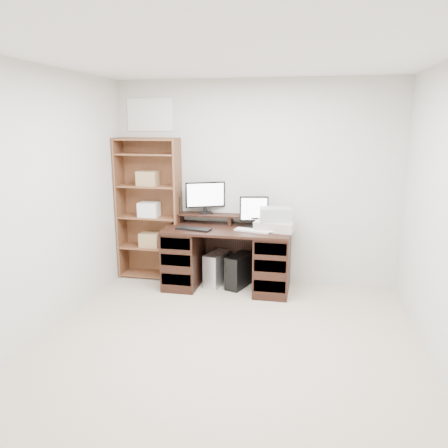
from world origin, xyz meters
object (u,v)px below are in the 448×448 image
(monitor_small, at_px, (254,211))
(printer, at_px, (275,226))
(desk, at_px, (227,257))
(tower_silver, at_px, (217,269))
(bookshelf, at_px, (150,208))
(monitor_wide, at_px, (205,196))
(tower_black, at_px, (239,271))

(monitor_small, xyz_separation_m, printer, (0.27, -0.10, -0.15))
(desk, distance_m, monitor_small, 0.65)
(desk, bearing_deg, printer, 1.46)
(tower_silver, xyz_separation_m, bookshelf, (-0.91, 0.14, 0.71))
(printer, height_order, bookshelf, bookshelf)
(tower_silver, relative_size, bookshelf, 0.23)
(monitor_wide, bearing_deg, printer, -39.50)
(tower_silver, xyz_separation_m, tower_black, (0.28, -0.02, 0.00))
(monitor_small, relative_size, tower_silver, 0.91)
(monitor_wide, height_order, tower_silver, monitor_wide)
(desk, relative_size, monitor_small, 4.00)
(monitor_small, relative_size, printer, 0.84)
(desk, xyz_separation_m, monitor_small, (0.30, 0.12, 0.57))
(tower_black, bearing_deg, printer, 14.93)
(tower_black, bearing_deg, monitor_small, 42.83)
(desk, relative_size, printer, 3.35)
(monitor_small, height_order, printer, monitor_small)
(desk, height_order, monitor_small, monitor_small)
(printer, distance_m, tower_silver, 0.93)
(printer, xyz_separation_m, bookshelf, (-1.63, 0.20, 0.11))
(desk, height_order, tower_black, desk)
(monitor_small, bearing_deg, desk, -169.02)
(monitor_wide, relative_size, tower_silver, 1.13)
(desk, relative_size, monitor_wide, 3.24)
(tower_silver, distance_m, bookshelf, 1.17)
(bookshelf, bearing_deg, tower_black, -7.97)
(printer, bearing_deg, tower_silver, -175.60)
(monitor_small, bearing_deg, tower_black, -166.89)
(monitor_wide, relative_size, bookshelf, 0.26)
(printer, relative_size, tower_black, 1.00)
(tower_silver, bearing_deg, tower_black, 11.48)
(monitor_wide, distance_m, tower_black, 1.02)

